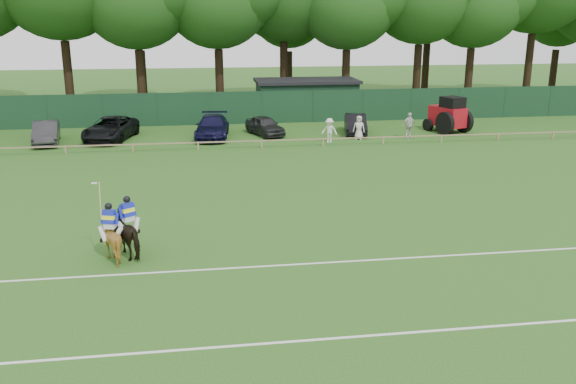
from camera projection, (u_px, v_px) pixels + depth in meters
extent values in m
plane|color=#1E4C14|center=(286.00, 254.00, 21.58)|extent=(160.00, 160.00, 0.00)
imported|color=black|center=(129.00, 233.00, 21.28)|extent=(1.80, 2.04, 1.60)
imported|color=brown|center=(111.00, 240.00, 20.89)|extent=(1.51, 1.61, 1.45)
imported|color=#2E2E31|center=(46.00, 133.00, 39.84)|extent=(2.25, 4.64, 1.47)
imported|color=black|center=(111.00, 129.00, 41.06)|extent=(3.65, 5.92, 1.53)
imported|color=#111033|center=(212.00, 127.00, 41.70)|extent=(2.66, 5.41, 1.52)
imported|color=#2C2C2E|center=(265.00, 126.00, 42.70)|extent=(2.84, 4.21, 1.33)
imported|color=black|center=(356.00, 124.00, 43.21)|extent=(2.22, 4.35, 1.37)
imported|color=silver|center=(329.00, 130.00, 40.26)|extent=(1.18, 0.94, 1.60)
imported|color=beige|center=(409.00, 125.00, 41.54)|extent=(1.09, 0.60, 1.77)
imported|color=silver|center=(359.00, 128.00, 41.19)|extent=(0.91, 0.74, 1.60)
cube|color=silver|center=(128.00, 218.00, 21.12)|extent=(0.44, 0.42, 0.18)
cube|color=#1924B8|center=(128.00, 210.00, 21.03)|extent=(0.50, 0.48, 0.51)
cube|color=#FBFA27|center=(128.00, 210.00, 21.04)|extent=(0.52, 0.48, 0.18)
sphere|color=black|center=(127.00, 199.00, 20.93)|extent=(0.25, 0.25, 0.25)
cylinder|color=silver|center=(136.00, 225.00, 21.34)|extent=(0.34, 0.49, 0.59)
cylinder|color=silver|center=(123.00, 229.00, 21.00)|extent=(0.49, 0.24, 0.59)
cube|color=silver|center=(110.00, 226.00, 20.75)|extent=(0.42, 0.36, 0.18)
cube|color=#1924B8|center=(109.00, 217.00, 20.66)|extent=(0.47, 0.41, 0.51)
cube|color=#FBFA27|center=(109.00, 217.00, 20.67)|extent=(0.50, 0.40, 0.18)
sphere|color=black|center=(108.00, 206.00, 20.56)|extent=(0.25, 0.25, 0.25)
cylinder|color=silver|center=(117.00, 235.00, 20.75)|extent=(0.45, 0.29, 0.59)
cylinder|color=silver|center=(103.00, 234.00, 20.83)|extent=(0.40, 0.43, 0.59)
cylinder|color=tan|center=(100.00, 200.00, 20.60)|extent=(0.11, 0.63, 1.17)
cube|color=silver|center=(319.00, 339.00, 15.88)|extent=(60.00, 0.10, 0.01)
cube|color=silver|center=(291.00, 265.00, 20.63)|extent=(60.00, 0.10, 0.01)
cube|color=#997F5B|center=(246.00, 141.00, 38.55)|extent=(62.00, 0.08, 0.08)
cube|color=#14351E|center=(236.00, 108.00, 46.87)|extent=(92.00, 0.04, 2.50)
cube|color=#14331E|center=(306.00, 99.00, 50.52)|extent=(8.00, 4.00, 2.80)
cube|color=black|center=(306.00, 81.00, 50.09)|extent=(8.40, 4.40, 0.24)
cube|color=#A50F19|center=(447.00, 116.00, 43.75)|extent=(2.21, 2.90, 1.39)
cube|color=black|center=(453.00, 104.00, 43.12)|extent=(1.70, 1.76, 0.96)
cylinder|color=black|center=(445.00, 123.00, 42.78)|extent=(0.87, 1.62, 1.61)
cylinder|color=black|center=(464.00, 121.00, 43.63)|extent=(0.87, 1.62, 1.61)
cylinder|color=black|center=(428.00, 125.00, 44.47)|extent=(0.60, 0.92, 0.86)
cylinder|color=black|center=(445.00, 123.00, 45.22)|extent=(0.60, 0.92, 0.86)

